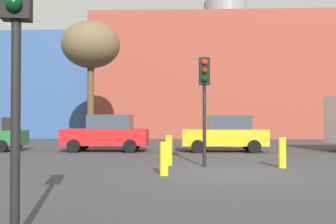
{
  "coord_description": "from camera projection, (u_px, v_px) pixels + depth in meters",
  "views": [
    {
      "loc": [
        -1.3,
        -11.67,
        1.53
      ],
      "look_at": [
        -2.12,
        8.31,
        1.94
      ],
      "focal_mm": 42.54,
      "sensor_mm": 36.0,
      "label": 1
    }
  ],
  "objects": [
    {
      "name": "ground_plane",
      "position": [
        229.0,
        173.0,
        11.58
      ],
      "size": [
        200.0,
        200.0,
        0.0
      ],
      "primitive_type": "plane",
      "color": "#38383A"
    },
    {
      "name": "building_backdrop",
      "position": [
        225.0,
        82.0,
        37.15
      ],
      "size": [
        39.58,
        10.14,
        12.56
      ],
      "color": "brown",
      "rests_on": "ground_plane"
    },
    {
      "name": "parked_car_1",
      "position": [
        107.0,
        133.0,
        19.58
      ],
      "size": [
        4.14,
        2.03,
        1.8
      ],
      "rotation": [
        0.0,
        0.0,
        3.14
      ],
      "color": "red",
      "rests_on": "ground_plane"
    },
    {
      "name": "parked_car_2",
      "position": [
        225.0,
        134.0,
        19.35
      ],
      "size": [
        4.05,
        1.99,
        1.75
      ],
      "rotation": [
        0.0,
        0.0,
        3.14
      ],
      "color": "gold",
      "rests_on": "ground_plane"
    },
    {
      "name": "traffic_light_near_left",
      "position": [
        16.0,
        26.0,
        4.98
      ],
      "size": [
        0.4,
        0.39,
        3.69
      ],
      "rotation": [
        0.0,
        0.0,
        -1.38
      ],
      "color": "black",
      "rests_on": "ground_plane"
    },
    {
      "name": "traffic_light_island",
      "position": [
        204.0,
        86.0,
        13.11
      ],
      "size": [
        0.37,
        0.36,
        3.6
      ],
      "rotation": [
        0.0,
        0.0,
        -1.55
      ],
      "color": "black",
      "rests_on": "ground_plane"
    },
    {
      "name": "bare_tree_0",
      "position": [
        91.0,
        46.0,
        25.03
      ],
      "size": [
        3.66,
        3.66,
        7.75
      ],
      "color": "brown",
      "rests_on": "ground_plane"
    },
    {
      "name": "bollard_yellow_0",
      "position": [
        169.0,
        150.0,
        13.53
      ],
      "size": [
        0.24,
        0.24,
        1.02
      ],
      "primitive_type": "cylinder",
      "color": "yellow",
      "rests_on": "ground_plane"
    },
    {
      "name": "bollard_yellow_1",
      "position": [
        164.0,
        159.0,
        11.05
      ],
      "size": [
        0.24,
        0.24,
        0.92
      ],
      "primitive_type": "cylinder",
      "color": "yellow",
      "rests_on": "ground_plane"
    },
    {
      "name": "bollard_yellow_2",
      "position": [
        282.0,
        153.0,
        12.79
      ],
      "size": [
        0.24,
        0.24,
        0.98
      ],
      "primitive_type": "cylinder",
      "color": "yellow",
      "rests_on": "ground_plane"
    }
  ]
}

